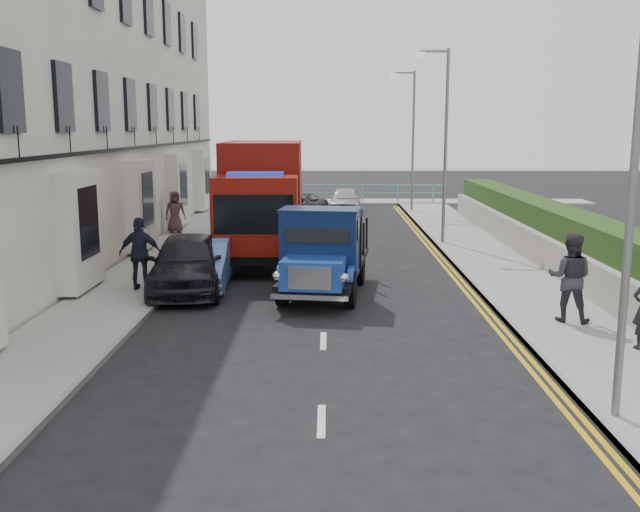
{
  "coord_description": "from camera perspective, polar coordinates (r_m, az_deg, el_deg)",
  "views": [
    {
      "loc": [
        0.1,
        -11.89,
        4.26
      ],
      "look_at": [
        -0.09,
        3.95,
        1.4
      ],
      "focal_mm": 40.0,
      "sensor_mm": 36.0,
      "label": 1
    }
  ],
  "objects": [
    {
      "name": "pedestrian_east_far",
      "position": [
        16.25,
        19.37,
        -1.63
      ],
      "size": [
        1.14,
        1.03,
        1.93
      ],
      "primitive_type": "imported",
      "rotation": [
        0.0,
        0.0,
        2.76
      ],
      "color": "#332F39",
      "rests_on": "pavement_east"
    },
    {
      "name": "parked_car_front",
      "position": [
        19.0,
        -10.55,
        -0.53
      ],
      "size": [
        2.25,
        4.67,
        1.54
      ],
      "primitive_type": "imported",
      "rotation": [
        0.0,
        0.0,
        0.1
      ],
      "color": "black",
      "rests_on": "ground"
    },
    {
      "name": "pedestrian_west_far",
      "position": [
        28.9,
        -11.52,
        3.46
      ],
      "size": [
        0.97,
        0.84,
        1.68
      ],
      "primitive_type": "imported",
      "rotation": [
        0.0,
        0.0,
        0.45
      ],
      "color": "#402F2E",
      "rests_on": "pavement_west"
    },
    {
      "name": "lamp_far",
      "position": [
        36.12,
        7.27,
        9.73
      ],
      "size": [
        1.23,
        0.18,
        7.0
      ],
      "color": "slate",
      "rests_on": "ground"
    },
    {
      "name": "lamp_mid",
      "position": [
        26.21,
        9.77,
        9.51
      ],
      "size": [
        1.23,
        0.18,
        7.0
      ],
      "color": "slate",
      "rests_on": "ground"
    },
    {
      "name": "seafront_railing",
      "position": [
        40.26,
        0.54,
        4.99
      ],
      "size": [
        13.0,
        0.08,
        1.11
      ],
      "color": "#59B2A5",
      "rests_on": "ground"
    },
    {
      "name": "pedestrian_west_near",
      "position": [
        18.91,
        -14.17,
        0.18
      ],
      "size": [
        1.1,
        0.46,
        1.88
      ],
      "primitive_type": "imported",
      "rotation": [
        0.0,
        0.0,
        3.14
      ],
      "color": "black",
      "rests_on": "pavement_west"
    },
    {
      "name": "garden_east",
      "position": [
        22.32,
        19.26,
        0.99
      ],
      "size": [
        1.45,
        28.0,
        1.75
      ],
      "color": "#B2AD9E",
      "rests_on": "ground"
    },
    {
      "name": "seafront_car_right",
      "position": [
        36.19,
        2.01,
        4.49
      ],
      "size": [
        1.78,
        3.87,
        1.28
      ],
      "primitive_type": "imported",
      "rotation": [
        0.0,
        0.0,
        -0.07
      ],
      "color": "#B3B2B7",
      "rests_on": "ground"
    },
    {
      "name": "parked_car_mid",
      "position": [
        19.53,
        -9.29,
        -0.59
      ],
      "size": [
        1.55,
        3.95,
        1.28
      ],
      "primitive_type": "imported",
      "rotation": [
        0.0,
        0.0,
        0.05
      ],
      "color": "#587CBD",
      "rests_on": "ground"
    },
    {
      "name": "promenade",
      "position": [
        41.11,
        0.55,
        4.37
      ],
      "size": [
        30.0,
        2.5,
        0.12
      ],
      "primitive_type": "cube",
      "color": "gray",
      "rests_on": "ground"
    },
    {
      "name": "ground",
      "position": [
        12.63,
        0.21,
        -9.48
      ],
      "size": [
        120.0,
        120.0,
        0.0
      ],
      "primitive_type": "plane",
      "color": "black",
      "rests_on": "ground"
    },
    {
      "name": "parked_car_rear",
      "position": [
        25.94,
        -5.3,
        2.11
      ],
      "size": [
        2.22,
        4.41,
        1.23
      ],
      "primitive_type": "imported",
      "rotation": [
        0.0,
        0.0,
        -0.12
      ],
      "color": "silver",
      "rests_on": "ground"
    },
    {
      "name": "red_lorry",
      "position": [
        23.55,
        -4.63,
        4.74
      ],
      "size": [
        2.64,
        7.32,
        3.8
      ],
      "rotation": [
        0.0,
        0.0,
        0.03
      ],
      "color": "black",
      "rests_on": "ground"
    },
    {
      "name": "seafront_car_left",
      "position": [
        33.57,
        -1.58,
        4.04
      ],
      "size": [
        2.78,
        4.89,
        1.29
      ],
      "primitive_type": "imported",
      "rotation": [
        0.0,
        0.0,
        3.0
      ],
      "color": "black",
      "rests_on": "ground"
    },
    {
      "name": "pavement_west",
      "position": [
        21.96,
        -13.29,
        -1.07
      ],
      "size": [
        2.4,
        38.0,
        0.12
      ],
      "primitive_type": "cube",
      "color": "gray",
      "rests_on": "ground"
    },
    {
      "name": "lamp_near",
      "position": [
        10.7,
        23.33,
        8.0
      ],
      "size": [
        1.23,
        0.18,
        7.0
      ],
      "color": "slate",
      "rests_on": "ground"
    },
    {
      "name": "terrace_west",
      "position": [
        26.82,
        -21.04,
        15.79
      ],
      "size": [
        6.31,
        30.2,
        14.25
      ],
      "color": "silver",
      "rests_on": "ground"
    },
    {
      "name": "bedford_lorry",
      "position": [
        17.83,
        0.08,
        -0.16
      ],
      "size": [
        2.45,
        4.98,
        2.27
      ],
      "rotation": [
        0.0,
        0.0,
        -0.13
      ],
      "color": "black",
      "rests_on": "ground"
    },
    {
      "name": "pavement_east",
      "position": [
        21.94,
        14.39,
        -1.13
      ],
      "size": [
        2.6,
        38.0,
        0.12
      ],
      "primitive_type": "cube",
      "color": "gray",
      "rests_on": "ground"
    },
    {
      "name": "sea_plane",
      "position": [
        72.02,
        0.61,
        6.84
      ],
      "size": [
        120.0,
        120.0,
        0.0
      ],
      "primitive_type": "plane",
      "color": "#4D5C69",
      "rests_on": "ground"
    }
  ]
}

